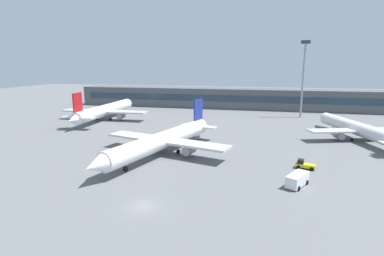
{
  "coord_description": "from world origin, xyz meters",
  "views": [
    {
      "loc": [
        15.7,
        -36.68,
        19.57
      ],
      "look_at": [
        -2.39,
        40.0,
        3.0
      ],
      "focal_mm": 28.22,
      "sensor_mm": 36.0,
      "label": 1
    }
  ],
  "objects_px": {
    "baggage_tug_yellow": "(304,165)",
    "service_van_white": "(297,180)",
    "floodlight_tower_west": "(303,74)",
    "airplane_near": "(163,140)",
    "airplane_far": "(106,110)",
    "airplane_mid": "(357,128)"
  },
  "relations": [
    {
      "from": "airplane_near",
      "to": "airplane_far",
      "type": "distance_m",
      "value": 50.91
    },
    {
      "from": "airplane_near",
      "to": "service_van_white",
      "type": "bearing_deg",
      "value": -23.27
    },
    {
      "from": "service_van_white",
      "to": "floodlight_tower_west",
      "type": "height_order",
      "value": "floodlight_tower_west"
    },
    {
      "from": "airplane_mid",
      "to": "baggage_tug_yellow",
      "type": "distance_m",
      "value": 32.25
    },
    {
      "from": "airplane_near",
      "to": "service_van_white",
      "type": "xyz_separation_m",
      "value": [
        27.17,
        -11.69,
        -2.14
      ]
    },
    {
      "from": "airplane_near",
      "to": "baggage_tug_yellow",
      "type": "relative_size",
      "value": 11.01
    },
    {
      "from": "airplane_mid",
      "to": "floodlight_tower_west",
      "type": "xyz_separation_m",
      "value": [
        -10.57,
        32.91,
        13.2
      ]
    },
    {
      "from": "airplane_mid",
      "to": "service_van_white",
      "type": "distance_m",
      "value": 41.38
    },
    {
      "from": "airplane_mid",
      "to": "airplane_far",
      "type": "height_order",
      "value": "airplane_far"
    },
    {
      "from": "airplane_far",
      "to": "baggage_tug_yellow",
      "type": "relative_size",
      "value": 11.81
    },
    {
      "from": "floodlight_tower_west",
      "to": "airplane_far",
      "type": "bearing_deg",
      "value": -163.49
    },
    {
      "from": "airplane_mid",
      "to": "floodlight_tower_west",
      "type": "distance_m",
      "value": 37.0
    },
    {
      "from": "airplane_mid",
      "to": "baggage_tug_yellow",
      "type": "relative_size",
      "value": 9.93
    },
    {
      "from": "airplane_near",
      "to": "service_van_white",
      "type": "relative_size",
      "value": 7.66
    },
    {
      "from": "service_van_white",
      "to": "baggage_tug_yellow",
      "type": "bearing_deg",
      "value": 76.67
    },
    {
      "from": "floodlight_tower_west",
      "to": "airplane_mid",
      "type": "bearing_deg",
      "value": -72.2
    },
    {
      "from": "baggage_tug_yellow",
      "to": "floodlight_tower_west",
      "type": "bearing_deg",
      "value": 84.55
    },
    {
      "from": "airplane_far",
      "to": "service_van_white",
      "type": "xyz_separation_m",
      "value": [
        61.51,
        -49.26,
        -2.31
      ]
    },
    {
      "from": "airplane_mid",
      "to": "baggage_tug_yellow",
      "type": "xyz_separation_m",
      "value": [
        -16.36,
        -27.71,
        -2.16
      ]
    },
    {
      "from": "baggage_tug_yellow",
      "to": "service_van_white",
      "type": "height_order",
      "value": "service_van_white"
    },
    {
      "from": "service_van_white",
      "to": "airplane_mid",
      "type": "bearing_deg",
      "value": 63.35
    },
    {
      "from": "baggage_tug_yellow",
      "to": "service_van_white",
      "type": "bearing_deg",
      "value": -103.33
    }
  ]
}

